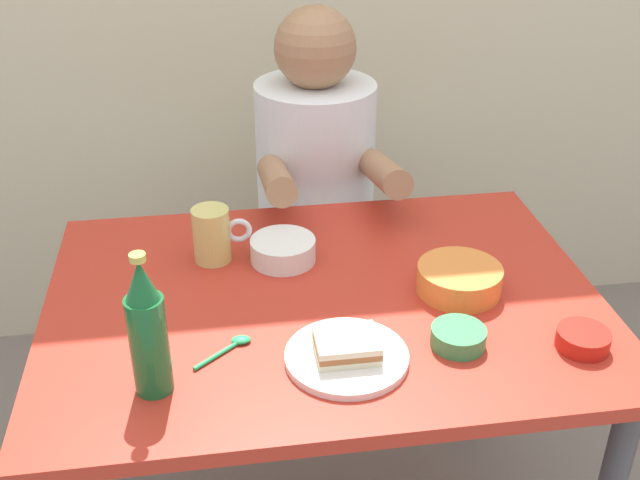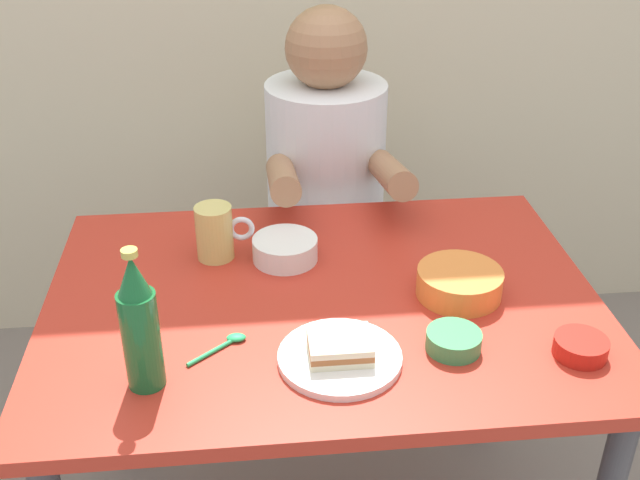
# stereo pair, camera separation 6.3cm
# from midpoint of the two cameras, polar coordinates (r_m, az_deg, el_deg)

# --- Properties ---
(dining_table) EXTENTS (1.10, 0.80, 0.74)m
(dining_table) POSITION_cam_midpoint_polar(r_m,az_deg,el_deg) (1.59, -0.87, -6.98)
(dining_table) COLOR #B72D1E
(dining_table) RESTS_ON ground
(stool) EXTENTS (0.34, 0.34, 0.45)m
(stool) POSITION_cam_midpoint_polar(r_m,az_deg,el_deg) (2.28, -1.10, -3.51)
(stool) COLOR #4C4C51
(stool) RESTS_ON ground
(person_seated) EXTENTS (0.33, 0.56, 0.72)m
(person_seated) POSITION_cam_midpoint_polar(r_m,az_deg,el_deg) (2.07, -1.17, 6.03)
(person_seated) COLOR white
(person_seated) RESTS_ON stool
(plate_orange) EXTENTS (0.22, 0.22, 0.01)m
(plate_orange) POSITION_cam_midpoint_polar(r_m,az_deg,el_deg) (1.36, 0.66, -8.71)
(plate_orange) COLOR silver
(plate_orange) RESTS_ON dining_table
(sandwich) EXTENTS (0.11, 0.09, 0.04)m
(sandwich) POSITION_cam_midpoint_polar(r_m,az_deg,el_deg) (1.35, 0.66, -7.87)
(sandwich) COLOR beige
(sandwich) RESTS_ON plate_orange
(beer_mug) EXTENTS (0.13, 0.08, 0.12)m
(beer_mug) POSITION_cam_midpoint_polar(r_m,az_deg,el_deg) (1.64, -9.06, 0.39)
(beer_mug) COLOR #D1BC66
(beer_mug) RESTS_ON dining_table
(beer_bottle) EXTENTS (0.06, 0.06, 0.26)m
(beer_bottle) POSITION_cam_midpoint_polar(r_m,az_deg,el_deg) (1.27, -14.11, -6.59)
(beer_bottle) COLOR #19602D
(beer_bottle) RESTS_ON dining_table
(rice_bowl_white) EXTENTS (0.14, 0.14, 0.05)m
(rice_bowl_white) POSITION_cam_midpoint_polar(r_m,az_deg,el_deg) (1.64, -3.87, -0.68)
(rice_bowl_white) COLOR silver
(rice_bowl_white) RESTS_ON dining_table
(dip_bowl_green) EXTENTS (0.10, 0.10, 0.03)m
(dip_bowl_green) POSITION_cam_midpoint_polar(r_m,az_deg,el_deg) (1.41, 8.99, -7.10)
(dip_bowl_green) COLOR #388C4C
(dip_bowl_green) RESTS_ON dining_table
(soup_bowl_orange) EXTENTS (0.17, 0.17, 0.05)m
(soup_bowl_orange) POSITION_cam_midpoint_polar(r_m,az_deg,el_deg) (1.55, 9.19, -2.83)
(soup_bowl_orange) COLOR orange
(soup_bowl_orange) RESTS_ON dining_table
(sambal_bowl_red) EXTENTS (0.10, 0.10, 0.03)m
(sambal_bowl_red) POSITION_cam_midpoint_polar(r_m,az_deg,el_deg) (1.46, 17.82, -7.02)
(sambal_bowl_red) COLOR #B21E14
(sambal_bowl_red) RESTS_ON dining_table
(spoon) EXTENTS (0.11, 0.08, 0.01)m
(spoon) POSITION_cam_midpoint_polar(r_m,az_deg,el_deg) (1.41, -7.86, -7.82)
(spoon) COLOR #26A559
(spoon) RESTS_ON dining_table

